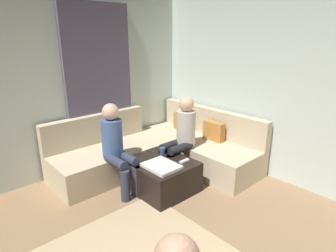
{
  "coord_description": "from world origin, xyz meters",
  "views": [
    {
      "loc": [
        1.08,
        -0.84,
        2.04
      ],
      "look_at": [
        -1.63,
        1.63,
        0.85
      ],
      "focal_mm": 30.1,
      "sensor_mm": 36.0,
      "label": 1
    }
  ],
  "objects_px": {
    "ottoman": "(163,176)",
    "coffee_mug": "(162,151)",
    "sectional_couch": "(160,150)",
    "game_remote": "(184,161)",
    "person_on_couch_back": "(181,134)",
    "person_on_couch_side": "(116,145)"
  },
  "relations": [
    {
      "from": "sectional_couch",
      "to": "game_remote",
      "type": "xyz_separation_m",
      "value": [
        0.77,
        -0.24,
        0.15
      ]
    },
    {
      "from": "coffee_mug",
      "to": "sectional_couch",
      "type": "bearing_deg",
      "value": 142.74
    },
    {
      "from": "sectional_couch",
      "to": "person_on_couch_back",
      "type": "xyz_separation_m",
      "value": [
        0.41,
        0.06,
        0.38
      ]
    },
    {
      "from": "person_on_couch_side",
      "to": "game_remote",
      "type": "bearing_deg",
      "value": 136.45
    },
    {
      "from": "ottoman",
      "to": "game_remote",
      "type": "relative_size",
      "value": 5.07
    },
    {
      "from": "ottoman",
      "to": "person_on_couch_back",
      "type": "distance_m",
      "value": 0.71
    },
    {
      "from": "coffee_mug",
      "to": "person_on_couch_back",
      "type": "bearing_deg",
      "value": 83.28
    },
    {
      "from": "sectional_couch",
      "to": "ottoman",
      "type": "bearing_deg",
      "value": -38.03
    },
    {
      "from": "person_on_couch_back",
      "to": "sectional_couch",
      "type": "bearing_deg",
      "value": 7.67
    },
    {
      "from": "game_remote",
      "to": "person_on_couch_back",
      "type": "xyz_separation_m",
      "value": [
        -0.36,
        0.3,
        0.23
      ]
    },
    {
      "from": "game_remote",
      "to": "person_on_couch_side",
      "type": "xyz_separation_m",
      "value": [
        -0.62,
        -0.65,
        0.23
      ]
    },
    {
      "from": "ottoman",
      "to": "coffee_mug",
      "type": "bearing_deg",
      "value": 140.71
    },
    {
      "from": "ottoman",
      "to": "person_on_couch_back",
      "type": "relative_size",
      "value": 0.63
    },
    {
      "from": "sectional_couch",
      "to": "coffee_mug",
      "type": "distance_m",
      "value": 0.5
    },
    {
      "from": "sectional_couch",
      "to": "ottoman",
      "type": "height_order",
      "value": "sectional_couch"
    },
    {
      "from": "ottoman",
      "to": "coffee_mug",
      "type": "xyz_separation_m",
      "value": [
        -0.22,
        0.18,
        0.26
      ]
    },
    {
      "from": "game_remote",
      "to": "person_on_couch_side",
      "type": "height_order",
      "value": "person_on_couch_side"
    },
    {
      "from": "ottoman",
      "to": "game_remote",
      "type": "height_order",
      "value": "game_remote"
    },
    {
      "from": "coffee_mug",
      "to": "person_on_couch_back",
      "type": "distance_m",
      "value": 0.39
    },
    {
      "from": "game_remote",
      "to": "person_on_couch_side",
      "type": "bearing_deg",
      "value": -133.55
    },
    {
      "from": "sectional_couch",
      "to": "ottoman",
      "type": "xyz_separation_m",
      "value": [
        0.59,
        -0.46,
        -0.07
      ]
    },
    {
      "from": "ottoman",
      "to": "coffee_mug",
      "type": "height_order",
      "value": "coffee_mug"
    }
  ]
}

